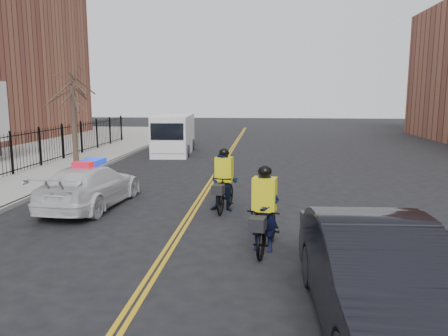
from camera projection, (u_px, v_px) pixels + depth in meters
name	position (u px, v px, depth m)	size (l,w,h in m)	color
ground	(184.00, 225.00, 12.40)	(120.00, 120.00, 0.00)	black
center_line_left	(214.00, 175.00, 20.26)	(0.10, 60.00, 0.01)	gold
center_line_right	(217.00, 175.00, 20.24)	(0.10, 60.00, 0.01)	gold
sidewalk	(61.00, 171.00, 20.94)	(3.00, 60.00, 0.15)	gray
curb	(91.00, 171.00, 20.80)	(0.20, 60.00, 0.15)	gray
iron_fence	(29.00, 151.00, 20.92)	(0.12, 28.00, 2.00)	black
street_tree	(73.00, 98.00, 22.34)	(3.20, 3.20, 4.80)	#33261E
police_cruiser	(91.00, 186.00, 14.36)	(2.30, 4.94, 1.56)	silver
dark_sedan	(379.00, 279.00, 6.68)	(1.84, 5.29, 1.74)	black
cargo_van	(174.00, 135.00, 27.47)	(2.54, 5.88, 2.40)	white
cyclist_near	(264.00, 221.00, 10.29)	(1.11, 2.20, 2.06)	black
cyclist_far	(224.00, 186.00, 13.83)	(1.00, 2.07, 2.03)	black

